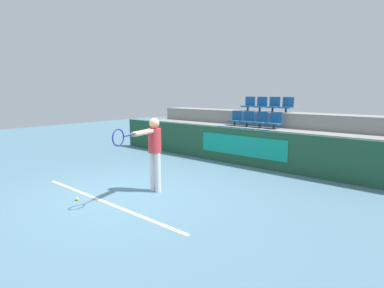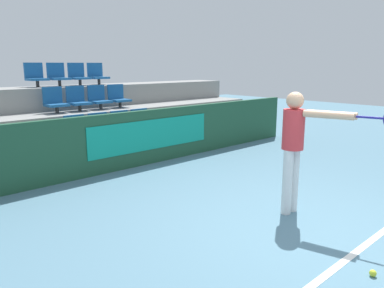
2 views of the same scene
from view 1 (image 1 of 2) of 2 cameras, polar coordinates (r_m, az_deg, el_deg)
The scene contains 20 objects.
ground_plane at distance 6.62m, azimuth -12.53°, elevation -9.53°, with size 30.00×30.00×0.00m, color slate.
court_baseline at distance 6.34m, azimuth -16.28°, elevation -10.53°, with size 4.44×0.08×0.01m.
barrier_wall at distance 9.35m, azimuth 7.07°, elevation -0.27°, with size 9.56×0.14×1.09m.
bleacher_tier_front at distance 9.87m, azimuth 8.71°, elevation -1.54°, with size 9.16×0.93×0.49m.
bleacher_tier_middle at distance 10.61m, azimuth 11.35°, elevation 0.53°, with size 9.16×0.93×0.99m.
bleacher_tier_back at distance 11.39m, azimuth 13.64°, elevation 2.32°, with size 9.16×0.93×1.48m.
stadium_chair_0 at distance 10.28m, azimuth 5.52°, elevation 1.71°, with size 0.41×0.40×0.53m.
stadium_chair_1 at distance 10.01m, azimuth 7.89°, elevation 1.45°, with size 0.41×0.40×0.53m.
stadium_chair_2 at distance 9.76m, azimuth 10.39°, elevation 1.16°, with size 0.41×0.40×0.53m.
stadium_chair_3 at distance 9.52m, azimuth 13.02°, elevation 0.86°, with size 0.41×0.40×0.53m.
stadium_chair_4 at distance 11.00m, azimuth 8.31°, elevation 4.77°, with size 0.41×0.40×0.53m.
stadium_chair_5 at distance 10.75m, azimuth 10.60°, elevation 4.59°, with size 0.41×0.40×0.53m.
stadium_chair_6 at distance 10.51m, azimuth 12.99°, elevation 4.39°, with size 0.41×0.40×0.53m.
stadium_chair_7 at distance 10.29m, azimuth 15.49°, elevation 4.18°, with size 0.41×0.40×0.53m.
stadium_chair_8 at distance 11.77m, azimuth 10.77°, elevation 7.42°, with size 0.41×0.40×0.53m.
stadium_chair_9 at distance 11.53m, azimuth 12.97°, elevation 7.30°, with size 0.41×0.40×0.53m.
stadium_chair_10 at distance 11.31m, azimuth 15.25°, elevation 7.17°, with size 0.41×0.40×0.53m.
stadium_chair_11 at distance 11.11m, azimuth 17.62°, elevation 7.01°, with size 0.41×0.40×0.53m.
tennis_player at distance 6.47m, azimuth -7.48°, elevation -0.71°, with size 0.49×1.45×1.63m.
tennis_ball at distance 6.59m, azimuth -21.02°, elevation -9.75°, with size 0.07×0.07×0.07m.
Camera 1 is at (5.01, -3.76, 2.16)m, focal length 28.00 mm.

